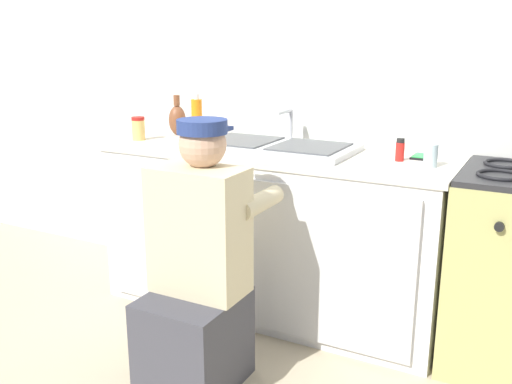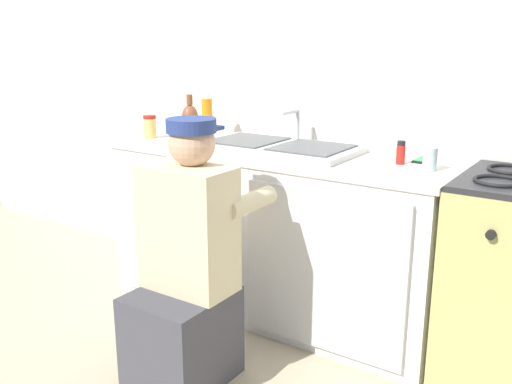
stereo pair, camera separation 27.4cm
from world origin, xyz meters
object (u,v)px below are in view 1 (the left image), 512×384
object	(u,v)px
plumber_person	(198,279)
sink_double_basin	(275,146)
cell_phone	(420,156)
spice_bottle_red	(400,150)
condiment_jar	(138,128)
soap_bottle_orange	(197,119)
water_glass	(431,155)
vase_decorative	(177,119)

from	to	relation	value
plumber_person	sink_double_basin	bearing A→B (deg)	91.83
sink_double_basin	cell_phone	distance (m)	0.71
spice_bottle_red	condiment_jar	world-z (taller)	condiment_jar
soap_bottle_orange	water_glass	bearing A→B (deg)	-5.63
soap_bottle_orange	sink_double_basin	bearing A→B (deg)	-10.05
water_glass	spice_bottle_red	bearing A→B (deg)	158.88
soap_bottle_orange	cell_phone	bearing A→B (deg)	2.39
condiment_jar	vase_decorative	size ratio (longest dim) A/B	0.56
spice_bottle_red	vase_decorative	bearing A→B (deg)	174.47
water_glass	vase_decorative	bearing A→B (deg)	172.81
water_glass	plumber_person	bearing A→B (deg)	-136.12
plumber_person	water_glass	xyz separation A→B (m)	(0.75, 0.72, 0.45)
water_glass	spice_bottle_red	distance (m)	0.16
water_glass	vase_decorative	xyz separation A→B (m)	(-1.48, 0.19, 0.04)
spice_bottle_red	cell_phone	world-z (taller)	spice_bottle_red
sink_double_basin	soap_bottle_orange	world-z (taller)	soap_bottle_orange
cell_phone	soap_bottle_orange	bearing A→B (deg)	-177.61
soap_bottle_orange	spice_bottle_red	bearing A→B (deg)	-3.51
water_glass	condiment_jar	world-z (taller)	condiment_jar
sink_double_basin	spice_bottle_red	xyz separation A→B (m)	(0.63, 0.02, 0.03)
condiment_jar	plumber_person	bearing A→B (deg)	-39.11
plumber_person	water_glass	bearing A→B (deg)	43.88
sink_double_basin	water_glass	size ratio (longest dim) A/B	8.00
plumber_person	spice_bottle_red	size ratio (longest dim) A/B	10.52
sink_double_basin	condiment_jar	world-z (taller)	sink_double_basin
spice_bottle_red	vase_decorative	world-z (taller)	vase_decorative
water_glass	spice_bottle_red	world-z (taller)	spice_bottle_red
vase_decorative	cell_phone	world-z (taller)	vase_decorative
water_glass	soap_bottle_orange	xyz separation A→B (m)	(-1.30, 0.13, 0.06)
condiment_jar	spice_bottle_red	bearing A→B (deg)	4.68
sink_double_basin	vase_decorative	size ratio (longest dim) A/B	3.48
water_glass	soap_bottle_orange	world-z (taller)	soap_bottle_orange
soap_bottle_orange	vase_decorative	xyz separation A→B (m)	(-0.18, 0.06, -0.02)
water_glass	condiment_jar	size ratio (longest dim) A/B	0.78
spice_bottle_red	soap_bottle_orange	distance (m)	1.16
spice_bottle_red	cell_phone	bearing A→B (deg)	60.42
sink_double_basin	cell_phone	bearing A→B (deg)	11.78
sink_double_basin	water_glass	world-z (taller)	sink_double_basin
soap_bottle_orange	plumber_person	bearing A→B (deg)	-56.94
cell_phone	condiment_jar	bearing A→B (deg)	-170.91
spice_bottle_red	soap_bottle_orange	world-z (taller)	soap_bottle_orange
plumber_person	water_glass	world-z (taller)	plumber_person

